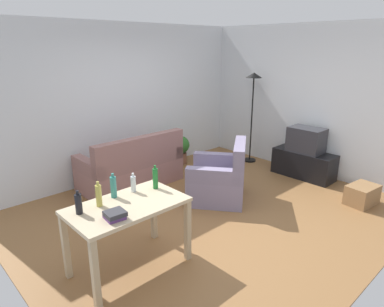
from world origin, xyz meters
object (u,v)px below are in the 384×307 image
object	(u,v)px
potted_plant	(181,148)
bottle_dark	(79,204)
bottle_green	(155,178)
bottle_squat	(99,195)
couch	(132,169)
tv_stand	(304,164)
storage_box	(362,195)
book_stack	(115,215)
bottle_clear	(133,184)
armchair	(220,179)
bottle_tall	(113,187)
tv	(306,140)
torchiere_lamp	(253,93)
desk	(128,214)

from	to	relation	value
potted_plant	bottle_dark	world-z (taller)	bottle_dark
bottle_green	bottle_squat	bearing A→B (deg)	177.33
couch	tv_stand	distance (m)	3.09
couch	bottle_squat	xyz separation A→B (m)	(-1.53, -1.74, 0.57)
storage_box	book_stack	bearing A→B (deg)	166.14
couch	storage_box	xyz separation A→B (m)	(2.13, -2.99, -0.16)
tv_stand	bottle_dark	world-z (taller)	bottle_dark
couch	potted_plant	distance (m)	1.41
bottle_clear	bottle_green	xyz separation A→B (m)	(0.24, -0.09, 0.03)
armchair	bottle_tall	world-z (taller)	bottle_tall
couch	bottle_dark	size ratio (longest dim) A/B	7.02
storage_box	bottle_dark	bearing A→B (deg)	162.35
tv	armchair	bearing A→B (deg)	76.88
couch	torchiere_lamp	size ratio (longest dim) A/B	0.93
armchair	storage_box	bearing A→B (deg)	94.01
bottle_dark	book_stack	world-z (taller)	bottle_dark
bottle_dark	bottle_squat	world-z (taller)	bottle_squat
desk	potted_plant	distance (m)	3.49
armchair	bottle_green	distance (m)	1.71
bottle_tall	book_stack	size ratio (longest dim) A/B	1.37
desk	book_stack	bearing A→B (deg)	-143.50
desk	bottle_dark	bearing A→B (deg)	162.75
couch	bottle_green	distance (m)	2.05
tv	bottle_squat	distance (m)	4.06
tv_stand	book_stack	distance (m)	4.13
bottle_squat	armchair	bearing A→B (deg)	9.43
bottle_tall	bottle_clear	world-z (taller)	bottle_tall
armchair	bottle_clear	bearing A→B (deg)	-27.16
potted_plant	bottle_dark	distance (m)	3.79
desk	bottle_dark	world-z (taller)	bottle_dark
tv	storage_box	distance (m)	1.38
tv	bottle_dark	bearing A→B (deg)	89.52
bottle_squat	book_stack	xyz separation A→B (m)	(-0.03, -0.34, -0.08)
bottle_green	book_stack	size ratio (longest dim) A/B	1.40
bottle_squat	bottle_green	xyz separation A→B (m)	(0.69, -0.03, 0.01)
bottle_clear	bottle_green	world-z (taller)	bottle_green
tv	bottle_tall	bearing A→B (deg)	88.02
armchair	bottle_squat	distance (m)	2.35
couch	bottle_clear	bearing A→B (deg)	57.30
armchair	book_stack	bearing A→B (deg)	-19.68
tv_stand	tv	distance (m)	0.46
bottle_clear	couch	bearing A→B (deg)	57.30
armchair	bottle_dark	distance (m)	2.56
armchair	bottle_squat	world-z (taller)	bottle_squat
tv_stand	bottle_clear	bearing A→B (deg)	88.28
bottle_tall	torchiere_lamp	bearing A→B (deg)	15.86
torchiere_lamp	bottle_tall	bearing A→B (deg)	-164.14
armchair	bottle_green	xyz separation A→B (m)	(-1.56, -0.41, 0.56)
couch	tv	distance (m)	3.12
bottle_dark	bottle_tall	distance (m)	0.45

